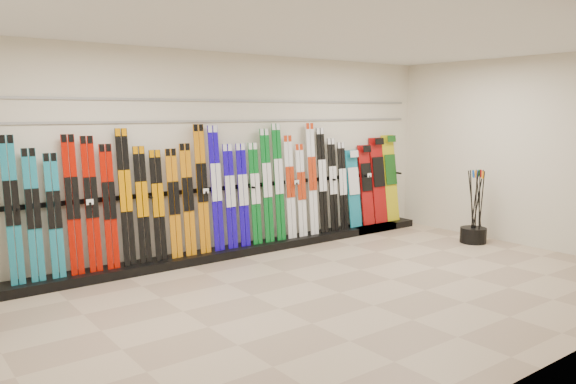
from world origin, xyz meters
TOP-DOWN VIEW (x-y plane):
  - floor at (0.00, 0.00)m, footprint 8.00×8.00m
  - back_wall at (0.00, 2.50)m, footprint 8.00×0.00m
  - right_wall at (4.00, 0.00)m, footprint 0.00×5.00m
  - ceiling at (0.00, 0.00)m, footprint 8.00×8.00m
  - ski_rack_base at (0.22, 2.28)m, footprint 8.00×0.40m
  - skis at (-0.45, 2.30)m, footprint 5.38×0.18m
  - snowboards at (2.98, 2.35)m, footprint 1.25×0.24m
  - pole_bin at (3.50, 0.59)m, footprint 0.42×0.42m
  - ski_poles at (3.52, 0.57)m, footprint 0.35×0.27m
  - slatwall_rail_0 at (0.00, 2.48)m, footprint 7.60×0.02m
  - slatwall_rail_1 at (0.00, 2.48)m, footprint 7.60×0.02m

SIDE VIEW (x-z plane):
  - floor at x=0.00m, z-range 0.00..0.00m
  - ski_rack_base at x=0.22m, z-range 0.00..0.12m
  - pole_bin at x=3.50m, z-range 0.00..0.25m
  - ski_poles at x=3.52m, z-range 0.02..1.20m
  - snowboards at x=2.98m, z-range 0.07..1.66m
  - skis at x=-0.45m, z-range 0.03..1.87m
  - back_wall at x=0.00m, z-range -2.50..5.50m
  - right_wall at x=4.00m, z-range -1.00..4.00m
  - slatwall_rail_0 at x=0.00m, z-range 1.98..2.02m
  - slatwall_rail_1 at x=0.00m, z-range 2.28..2.31m
  - ceiling at x=0.00m, z-range 3.00..3.00m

